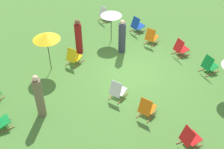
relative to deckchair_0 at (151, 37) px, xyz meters
name	(u,v)px	position (x,y,z in m)	size (l,w,h in m)	color
ground_plane	(132,72)	(-0.98, 2.37, -0.37)	(40.00, 40.00, 0.00)	#477A33
deckchair_0	(151,37)	(0.00, 0.00, 0.00)	(0.62, 0.84, 0.83)	olive
deckchair_2	(74,57)	(1.25, 3.88, 0.00)	(0.66, 0.86, 0.83)	olive
deckchair_3	(190,138)	(-5.05, 3.84, 0.00)	(0.66, 0.86, 0.83)	olive
deckchair_4	(181,48)	(-1.61, -0.25, 0.00)	(0.66, 0.86, 0.83)	olive
deckchair_5	(147,108)	(-3.16, 3.85, 0.00)	(0.64, 0.85, 0.83)	olive
deckchair_6	(209,65)	(-3.25, -0.09, 0.00)	(0.64, 0.85, 0.83)	olive
deckchair_8	(105,14)	(3.35, 0.12, 0.00)	(0.56, 0.81, 0.83)	olive
deckchair_9	(118,90)	(-1.73, 3.98, 0.00)	(0.65, 0.86, 0.83)	olive
deckchair_10	(137,25)	(1.28, -0.33, 0.00)	(0.53, 0.79, 0.83)	olive
umbrella_0	(46,36)	(1.60, 4.88, 1.34)	(1.15, 1.15, 1.86)	black
umbrella_1	(111,14)	(1.55, 1.29, 1.14)	(1.03, 1.03, 1.62)	black
person_0	(79,37)	(1.82, 3.12, 0.45)	(0.40, 0.40, 1.74)	maroon
person_1	(122,37)	(0.48, 1.58, 0.42)	(0.45, 0.45, 1.70)	#333847
person_2	(39,97)	(-0.49, 6.66, 0.50)	(0.41, 0.41, 1.85)	#72664C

